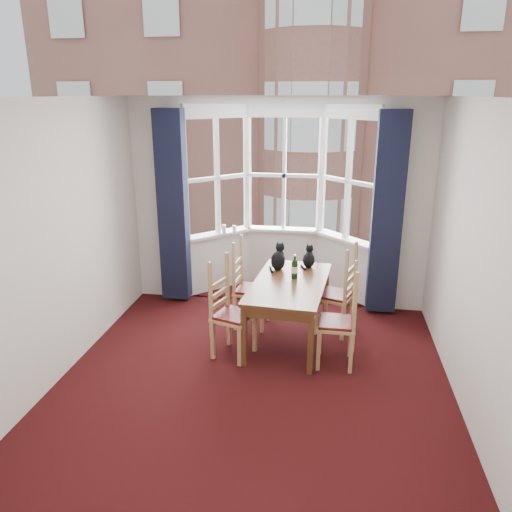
% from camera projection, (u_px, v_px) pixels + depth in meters
% --- Properties ---
extents(floor, '(4.50, 4.50, 0.00)m').
position_uv_depth(floor, '(252.00, 387.00, 5.05)').
color(floor, black).
rests_on(floor, ground).
extents(ceiling, '(4.50, 4.50, 0.00)m').
position_uv_depth(ceiling, '(251.00, 97.00, 4.18)').
color(ceiling, white).
rests_on(ceiling, floor).
extents(wall_left, '(0.00, 4.50, 4.50)m').
position_uv_depth(wall_left, '(51.00, 246.00, 4.90)').
color(wall_left, silver).
rests_on(wall_left, floor).
extents(wall_right, '(0.00, 4.50, 4.50)m').
position_uv_depth(wall_right, '(479.00, 267.00, 4.32)').
color(wall_right, silver).
rests_on(wall_right, floor).
extents(wall_near, '(4.00, 0.00, 4.00)m').
position_uv_depth(wall_near, '(179.00, 393.00, 2.50)').
color(wall_near, silver).
rests_on(wall_near, floor).
extents(wall_back_pier_left, '(0.70, 0.12, 2.80)m').
position_uv_depth(wall_back_pier_left, '(161.00, 201.00, 6.96)').
color(wall_back_pier_left, silver).
rests_on(wall_back_pier_left, floor).
extents(wall_back_pier_right, '(0.70, 0.12, 2.80)m').
position_uv_depth(wall_back_pier_right, '(404.00, 209.00, 6.49)').
color(wall_back_pier_right, silver).
rests_on(wall_back_pier_right, floor).
extents(bay_window, '(2.76, 0.94, 2.80)m').
position_uv_depth(bay_window, '(282.00, 197.00, 7.20)').
color(bay_window, white).
rests_on(bay_window, floor).
extents(curtain_left, '(0.38, 0.22, 2.60)m').
position_uv_depth(curtain_left, '(173.00, 207.00, 6.78)').
color(curtain_left, '#161A31').
rests_on(curtain_left, floor).
extents(curtain_right, '(0.38, 0.22, 2.60)m').
position_uv_depth(curtain_right, '(387.00, 215.00, 6.37)').
color(curtain_right, '#161A31').
rests_on(curtain_right, floor).
extents(dining_table, '(0.95, 1.60, 0.74)m').
position_uv_depth(dining_table, '(289.00, 288.00, 5.83)').
color(dining_table, brown).
rests_on(dining_table, floor).
extents(chair_left_near, '(0.51, 0.52, 0.92)m').
position_uv_depth(chair_left_near, '(227.00, 315.00, 5.56)').
color(chair_left_near, tan).
rests_on(chair_left_near, floor).
extents(chair_left_far, '(0.43, 0.45, 0.92)m').
position_uv_depth(chair_left_far, '(245.00, 290.00, 6.27)').
color(chair_left_far, tan).
rests_on(chair_left_far, floor).
extents(chair_right_near, '(0.40, 0.42, 0.92)m').
position_uv_depth(chair_right_near, '(345.00, 324.00, 5.34)').
color(chair_right_near, tan).
rests_on(chair_right_near, floor).
extents(chair_right_far, '(0.51, 0.52, 0.92)m').
position_uv_depth(chair_right_far, '(342.00, 297.00, 6.05)').
color(chair_right_far, tan).
rests_on(chair_right_far, floor).
extents(cat_left, '(0.22, 0.28, 0.35)m').
position_uv_depth(cat_left, '(278.00, 259.00, 6.19)').
color(cat_left, black).
rests_on(cat_left, dining_table).
extents(cat_right, '(0.16, 0.22, 0.29)m').
position_uv_depth(cat_right, '(309.00, 259.00, 6.27)').
color(cat_right, black).
rests_on(cat_right, dining_table).
extents(wine_bottle, '(0.07, 0.07, 0.29)m').
position_uv_depth(wine_bottle, '(295.00, 268.00, 5.88)').
color(wine_bottle, black).
rests_on(wine_bottle, dining_table).
extents(candle_tall, '(0.06, 0.06, 0.12)m').
position_uv_depth(candle_tall, '(224.00, 229.00, 7.32)').
color(candle_tall, white).
rests_on(candle_tall, bay_window).
extents(candle_short, '(0.06, 0.06, 0.11)m').
position_uv_depth(candle_short, '(234.00, 229.00, 7.33)').
color(candle_short, white).
rests_on(candle_short, bay_window).
extents(street, '(80.00, 80.00, 0.00)m').
position_uv_depth(street, '(321.00, 217.00, 37.20)').
color(street, '#333335').
rests_on(street, ground).
extents(tenement_building, '(18.40, 7.80, 15.20)m').
position_uv_depth(tenement_building, '(315.00, 129.00, 17.71)').
color(tenement_building, '#A26553').
rests_on(tenement_building, street).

